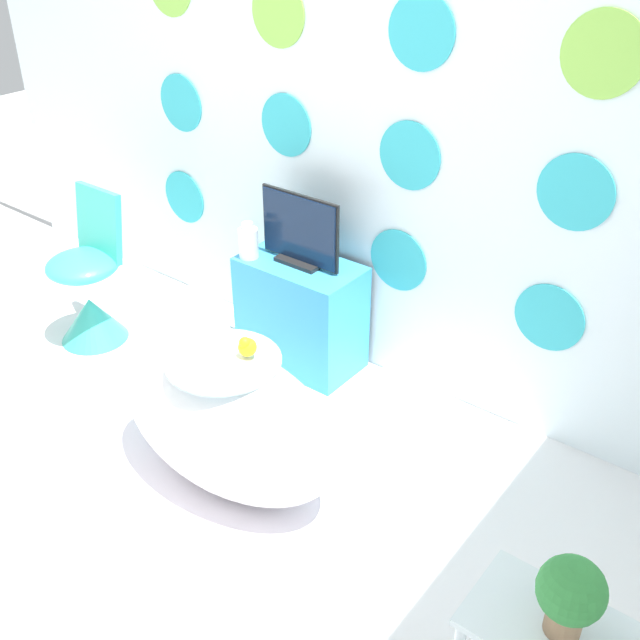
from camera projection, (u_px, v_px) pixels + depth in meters
ground_plane at (45, 564)px, 2.72m from camera, size 12.00×12.00×0.00m
wall_back_dotted at (346, 100)px, 3.27m from camera, size 5.03×0.05×2.60m
rug at (227, 488)px, 3.05m from camera, size 1.37×0.95×0.01m
bathtub at (228, 419)px, 2.96m from camera, size 1.03×0.54×0.60m
rubber_duck at (247, 346)px, 2.79m from camera, size 0.07×0.08×0.09m
chair at (89, 293)px, 3.89m from camera, size 0.37×0.37×0.80m
tv_cabinet at (301, 313)px, 3.70m from camera, size 0.60×0.34×0.55m
tv at (300, 233)px, 3.48m from camera, size 0.44×0.12×0.35m
vase at (248, 242)px, 3.58m from camera, size 0.09×0.09×0.18m
potted_plant_left at (571, 594)px, 1.87m from camera, size 0.18×0.18×0.24m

